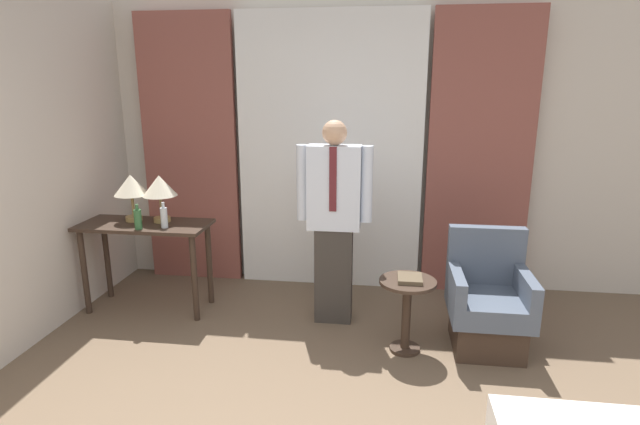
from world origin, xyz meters
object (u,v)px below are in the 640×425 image
Objects in this scene: armchair at (487,306)px; desk at (146,239)px; bottle_by_lamp at (138,219)px; bottle_near_edge at (164,217)px; table_lamp_right at (160,188)px; book at (410,278)px; person at (334,216)px; side_table at (407,303)px; table_lamp_left at (131,187)px.

desk is at bearing 174.09° from armchair.
bottle_near_edge is at bearing 20.72° from bottle_by_lamp.
bottle_by_lamp is (0.04, -0.17, 0.23)m from desk.
book is (2.10, -0.52, -0.51)m from table_lamp_right.
person is at bearing 167.00° from armchair.
side_table is at bearing -7.13° from bottle_by_lamp.
person is at bearing -3.47° from table_lamp_right.
desk is at bearing -29.66° from table_lamp_left.
armchair is at bearing -7.73° from table_lamp_right.
person is at bearing -0.63° from desk.
person reaches higher than bottle_by_lamp.
table_lamp_right is 1.51m from person.
side_table is at bearing -12.36° from table_lamp_left.
table_lamp_right is at bearing 0.00° from table_lamp_left.
book reaches higher than side_table.
bottle_by_lamp is at bearing 172.87° from side_table.
book is at bearing -35.34° from person.
side_table is (2.21, -0.44, -0.26)m from desk.
bottle_near_edge reaches higher than book.
table_lamp_right is 2.81m from armchair.
book is at bearing -7.13° from bottle_by_lamp.
bottle_near_edge is at bearing 175.67° from armchair.
desk is 0.66× the size of person.
bottle_near_edge is 1.40m from person.
table_lamp_right is 0.24× the size of person.
desk is 2.27m from side_table.
desk is 1.97× the size of side_table.
book is (2.36, -0.52, -0.51)m from table_lamp_left.
person is 1.90× the size of armchair.
armchair is (2.94, -0.36, -0.75)m from table_lamp_left.
bottle_by_lamp is 0.13× the size of person.
book is at bearing -13.79° from table_lamp_right.
desk reaches higher than side_table.
bottle_near_edge reaches higher than bottle_by_lamp.
table_lamp_right reaches higher than desk.
armchair reaches higher than desk.
table_lamp_right is at bearing 166.17° from side_table.
person is 8.30× the size of book.
table_lamp_right is 2.22m from book.
bottle_by_lamp is (0.16, -0.24, -0.21)m from table_lamp_left.
book is (0.60, -0.42, -0.34)m from person.
person is (1.40, 0.08, 0.04)m from bottle_near_edge.
armchair is 1.57× the size of side_table.
armchair reaches higher than side_table.
armchair is (2.78, -0.12, -0.54)m from bottle_by_lamp.
bottle_near_edge is (0.10, -0.17, -0.21)m from table_lamp_right.
desk is 5.48× the size of book.
book is at bearing -165.60° from armchair.
bottle_near_edge is 0.20m from bottle_by_lamp.
table_lamp_right is 1.89× the size of bottle_near_edge.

